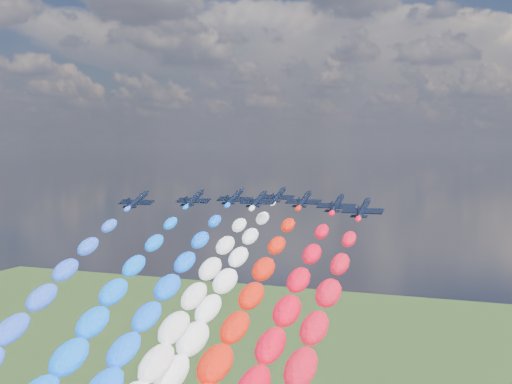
% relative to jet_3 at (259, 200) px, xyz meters
% --- Properties ---
extents(jet_0, '(8.12, 11.05, 5.88)m').
position_rel_jet_3_xyz_m(jet_0, '(-25.03, -10.89, 0.00)').
color(jet_0, black).
extents(jet_1, '(8.36, 11.23, 5.88)m').
position_rel_jet_3_xyz_m(jet_1, '(-15.14, -2.23, 0.00)').
color(jet_1, black).
extents(jet_2, '(8.75, 11.51, 5.88)m').
position_rel_jet_3_xyz_m(jet_2, '(-8.02, 5.04, 0.00)').
color(jet_2, black).
extents(jet_3, '(8.39, 11.24, 5.88)m').
position_rel_jet_3_xyz_m(jet_3, '(0.00, 0.00, 0.00)').
color(jet_3, black).
extents(jet_4, '(8.30, 11.18, 5.88)m').
position_rel_jet_3_xyz_m(jet_4, '(-0.22, 14.63, 0.00)').
color(jet_4, black).
extents(trail_4, '(6.98, 103.15, 60.94)m').
position_rel_jet_3_xyz_m(trail_4, '(-0.22, -37.79, -28.51)').
color(trail_4, white).
extents(jet_5, '(8.39, 11.24, 5.88)m').
position_rel_jet_3_xyz_m(jet_5, '(9.66, 3.59, 0.00)').
color(jet_5, black).
extents(jet_6, '(8.52, 11.34, 5.88)m').
position_rel_jet_3_xyz_m(jet_6, '(19.29, -4.41, 0.00)').
color(jet_6, black).
extents(jet_7, '(8.44, 11.29, 5.88)m').
position_rel_jet_3_xyz_m(jet_7, '(26.68, -13.08, 0.00)').
color(jet_7, black).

